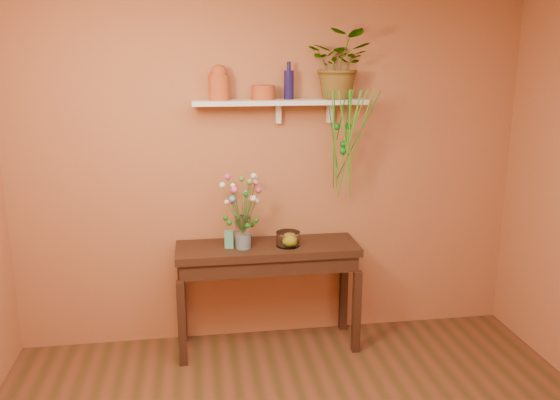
{
  "coord_description": "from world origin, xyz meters",
  "views": [
    {
      "loc": [
        -0.59,
        -2.35,
        2.23
      ],
      "look_at": [
        0.0,
        1.55,
        1.25
      ],
      "focal_mm": 36.43,
      "sensor_mm": 36.0,
      "label": 1
    }
  ],
  "objects_px": {
    "spider_plant": "(340,64)",
    "glass_vase": "(243,235)",
    "sideboard": "(268,260)",
    "blue_bottle": "(289,84)",
    "terracotta_jug": "(219,83)",
    "glass_bowl": "(288,239)",
    "bouquet": "(242,197)"
  },
  "relations": [
    {
      "from": "sideboard",
      "to": "glass_vase",
      "type": "relative_size",
      "value": 5.62
    },
    {
      "from": "glass_vase",
      "to": "bouquet",
      "type": "height_order",
      "value": "bouquet"
    },
    {
      "from": "spider_plant",
      "to": "glass_vase",
      "type": "relative_size",
      "value": 2.05
    },
    {
      "from": "terracotta_jug",
      "to": "glass_vase",
      "type": "height_order",
      "value": "terracotta_jug"
    },
    {
      "from": "sideboard",
      "to": "blue_bottle",
      "type": "height_order",
      "value": "blue_bottle"
    },
    {
      "from": "spider_plant",
      "to": "sideboard",
      "type": "bearing_deg",
      "value": -166.55
    },
    {
      "from": "spider_plant",
      "to": "blue_bottle",
      "type": "bearing_deg",
      "value": 179.97
    },
    {
      "from": "blue_bottle",
      "to": "glass_bowl",
      "type": "bearing_deg",
      "value": -99.98
    },
    {
      "from": "sideboard",
      "to": "glass_vase",
      "type": "bearing_deg",
      "value": -166.47
    },
    {
      "from": "spider_plant",
      "to": "glass_bowl",
      "type": "bearing_deg",
      "value": -157.19
    },
    {
      "from": "terracotta_jug",
      "to": "glass_bowl",
      "type": "distance_m",
      "value": 1.27
    },
    {
      "from": "blue_bottle",
      "to": "glass_bowl",
      "type": "relative_size",
      "value": 1.5
    },
    {
      "from": "glass_bowl",
      "to": "terracotta_jug",
      "type": "bearing_deg",
      "value": 164.19
    },
    {
      "from": "terracotta_jug",
      "to": "glass_bowl",
      "type": "height_order",
      "value": "terracotta_jug"
    },
    {
      "from": "sideboard",
      "to": "blue_bottle",
      "type": "bearing_deg",
      "value": 36.77
    },
    {
      "from": "sideboard",
      "to": "spider_plant",
      "type": "bearing_deg",
      "value": 13.45
    },
    {
      "from": "spider_plant",
      "to": "glass_bowl",
      "type": "relative_size",
      "value": 2.78
    },
    {
      "from": "blue_bottle",
      "to": "spider_plant",
      "type": "relative_size",
      "value": 0.54
    },
    {
      "from": "spider_plant",
      "to": "glass_bowl",
      "type": "height_order",
      "value": "spider_plant"
    },
    {
      "from": "spider_plant",
      "to": "glass_vase",
      "type": "xyz_separation_m",
      "value": [
        -0.77,
        -0.18,
        -1.24
      ]
    },
    {
      "from": "blue_bottle",
      "to": "sideboard",
      "type": "bearing_deg",
      "value": -143.23
    },
    {
      "from": "blue_bottle",
      "to": "glass_bowl",
      "type": "distance_m",
      "value": 1.17
    },
    {
      "from": "terracotta_jug",
      "to": "blue_bottle",
      "type": "height_order",
      "value": "blue_bottle"
    },
    {
      "from": "glass_vase",
      "to": "terracotta_jug",
      "type": "bearing_deg",
      "value": 135.03
    },
    {
      "from": "bouquet",
      "to": "blue_bottle",
      "type": "bearing_deg",
      "value": 26.37
    },
    {
      "from": "spider_plant",
      "to": "bouquet",
      "type": "distance_m",
      "value": 1.24
    },
    {
      "from": "glass_vase",
      "to": "bouquet",
      "type": "xyz_separation_m",
      "value": [
        -0.01,
        -0.0,
        0.29
      ]
    },
    {
      "from": "blue_bottle",
      "to": "bouquet",
      "type": "bearing_deg",
      "value": -153.63
    },
    {
      "from": "terracotta_jug",
      "to": "glass_bowl",
      "type": "relative_size",
      "value": 1.4
    },
    {
      "from": "sideboard",
      "to": "terracotta_jug",
      "type": "distance_m",
      "value": 1.38
    },
    {
      "from": "glass_bowl",
      "to": "sideboard",
      "type": "bearing_deg",
      "value": 165.37
    },
    {
      "from": "glass_vase",
      "to": "sideboard",
      "type": "bearing_deg",
      "value": 13.53
    }
  ]
}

